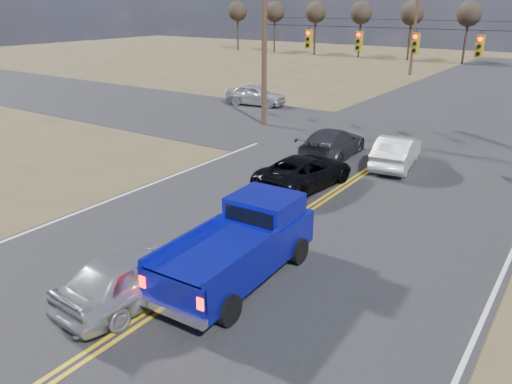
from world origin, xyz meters
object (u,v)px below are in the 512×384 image
Objects in this scene: cross_car_west at (255,95)px; dgrey_car_queue at (332,143)px; black_suv at (305,171)px; pickup_truck at (241,245)px; silver_suv at (135,274)px; white_car_queue at (397,151)px.

dgrey_car_queue is at bearing -139.75° from cross_car_west.
black_suv is 1.05× the size of cross_car_west.
cross_car_west reaches higher than dgrey_car_queue.
black_suv is 17.80m from cross_car_west.
silver_suv is at bearing -125.89° from pickup_truck.
cross_car_west is at bearing 121.53° from pickup_truck.
silver_suv is 0.90× the size of black_suv.
pickup_truck is 1.16× the size of black_suv.
pickup_truck is 1.25× the size of white_car_queue.
pickup_truck reaches higher than black_suv.
cross_car_west is at bearing -59.43° from silver_suv.
silver_suv is at bearing 91.74° from dgrey_car_queue.
black_suv is 0.95× the size of dgrey_car_queue.
silver_suv is 14.73m from white_car_queue.
white_car_queue reaches higher than black_suv.
white_car_queue is at bearing 87.83° from pickup_truck.
white_car_queue is (0.01, 12.26, -0.26)m from pickup_truck.
cross_car_west is at bearing -41.51° from black_suv.
silver_suv is 26.29m from cross_car_west.
pickup_truck is at bearing -156.21° from cross_car_west.
white_car_queue is 0.88× the size of dgrey_car_queue.
white_car_queue is 16.34m from cross_car_west.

